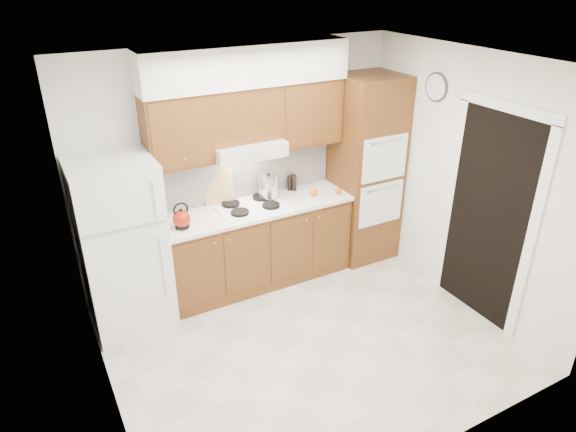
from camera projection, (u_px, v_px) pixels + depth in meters
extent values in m
plane|color=beige|center=(309.00, 341.00, 4.96)|extent=(3.60, 3.60, 0.00)
plane|color=white|center=(315.00, 65.00, 3.81)|extent=(3.60, 3.60, 0.00)
cube|color=white|center=(241.00, 166.00, 5.57)|extent=(3.60, 0.02, 2.60)
cube|color=white|center=(93.00, 276.00, 3.62)|extent=(0.02, 3.00, 2.60)
cube|color=white|center=(465.00, 183.00, 5.15)|extent=(0.02, 3.00, 2.60)
cube|color=white|center=(123.00, 247.00, 4.88)|extent=(0.75, 0.72, 1.72)
cube|color=brown|center=(257.00, 246.00, 5.72)|extent=(2.11, 0.60, 0.90)
cube|color=white|center=(256.00, 208.00, 5.50)|extent=(2.13, 0.62, 0.04)
cube|color=white|center=(244.00, 173.00, 5.60)|extent=(2.11, 0.03, 0.56)
cube|color=brown|center=(365.00, 170.00, 6.01)|extent=(0.70, 0.65, 2.20)
cube|color=brown|center=(177.00, 130.00, 4.89)|extent=(0.63, 0.33, 0.70)
cube|color=brown|center=(306.00, 112.00, 5.50)|extent=(0.73, 0.33, 0.70)
cube|color=silver|center=(246.00, 148.00, 5.26)|extent=(0.75, 0.45, 0.15)
cube|color=brown|center=(243.00, 113.00, 5.15)|extent=(0.75, 0.33, 0.55)
cube|color=silver|center=(246.00, 65.00, 4.95)|extent=(2.13, 0.36, 0.40)
cube|color=white|center=(251.00, 206.00, 5.48)|extent=(0.74, 0.50, 0.01)
cube|color=black|center=(487.00, 219.00, 4.98)|extent=(0.02, 0.90, 2.10)
cylinder|color=#3F3833|center=(436.00, 87.00, 5.20)|extent=(0.02, 0.30, 0.30)
sphere|color=maroon|center=(182.00, 219.00, 5.01)|extent=(0.22, 0.22, 0.18)
cube|color=#D8B56F|center=(219.00, 186.00, 5.48)|extent=(0.33, 0.19, 0.41)
cylinder|color=silver|center=(269.00, 186.00, 5.62)|extent=(0.26, 0.26, 0.23)
cylinder|color=black|center=(290.00, 183.00, 5.84)|extent=(0.05, 0.05, 0.18)
cylinder|color=black|center=(294.00, 183.00, 5.84)|extent=(0.07, 0.07, 0.18)
cylinder|color=black|center=(293.00, 181.00, 5.91)|extent=(0.07, 0.07, 0.16)
sphere|color=#DA590B|center=(338.00, 191.00, 5.77)|extent=(0.10, 0.10, 0.08)
sphere|color=#D95D0B|center=(314.00, 192.00, 5.72)|extent=(0.11, 0.11, 0.09)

